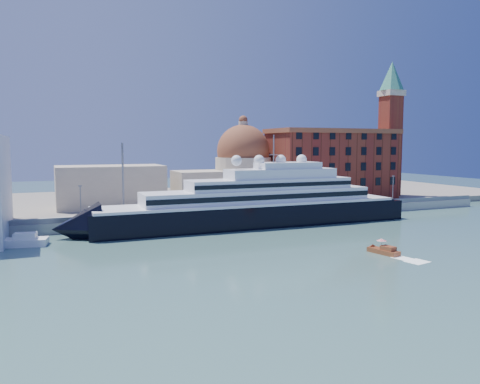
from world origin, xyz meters
name	(u,v)px	position (x,y,z in m)	size (l,w,h in m)	color
ground	(254,248)	(0.00, 0.00, 0.00)	(400.00, 400.00, 0.00)	#335855
quay	(201,217)	(0.00, 34.00, 1.25)	(180.00, 10.00, 2.50)	gray
land	(165,201)	(0.00, 75.00, 1.00)	(260.00, 72.00, 2.00)	slate
quay_fence	(207,212)	(0.00, 29.50, 3.10)	(180.00, 0.10, 1.20)	slate
superyacht	(243,208)	(7.13, 23.00, 4.54)	(88.10, 12.21, 26.33)	black
service_barge	(16,242)	(-43.15, 19.20, 0.80)	(12.95, 6.36, 2.79)	white
water_taxi	(384,250)	(19.86, -13.98, 0.70)	(3.24, 6.41, 2.91)	maroon
warehouse	(332,163)	(52.00, 52.00, 13.79)	(43.00, 19.00, 23.25)	maroon
campanile	(391,120)	(76.00, 52.00, 28.76)	(8.40, 8.40, 47.00)	maroon
church	(197,174)	(6.39, 57.72, 10.91)	(66.00, 18.00, 25.50)	beige
lamp_posts	(154,186)	(-12.67, 32.27, 9.84)	(120.80, 2.40, 18.00)	slate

